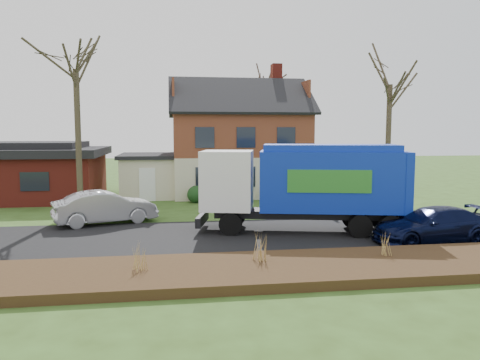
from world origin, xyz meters
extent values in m
plane|color=#304918|center=(0.00, 0.00, 0.00)|extent=(120.00, 120.00, 0.00)
cube|color=black|center=(0.00, 0.00, 0.01)|extent=(80.00, 7.00, 0.02)
cube|color=black|center=(0.00, -5.30, 0.15)|extent=(80.00, 3.50, 0.30)
cube|color=beige|center=(2.00, 14.00, 1.35)|extent=(9.00, 7.50, 2.70)
cube|color=#5C2F1A|center=(2.00, 14.00, 4.10)|extent=(9.00, 7.50, 2.80)
cube|color=maroon|center=(5.00, 15.00, 8.46)|extent=(0.70, 0.90, 1.60)
cube|color=beige|center=(-4.20, 13.50, 1.30)|extent=(3.50, 5.50, 2.60)
cube|color=black|center=(-4.20, 13.50, 2.72)|extent=(3.90, 5.90, 0.24)
cube|color=maroon|center=(-12.00, 13.00, 1.40)|extent=(9.00, 7.50, 2.80)
cube|color=black|center=(-12.00, 13.00, 3.05)|extent=(9.80, 8.20, 0.50)
cube|color=black|center=(-12.00, 13.00, 3.50)|extent=(7.00, 6.00, 0.40)
cylinder|color=black|center=(-0.25, 0.25, 0.49)|extent=(1.03, 0.54, 0.98)
cylinder|color=black|center=(0.19, 2.17, 0.49)|extent=(1.03, 0.54, 0.98)
cylinder|color=black|center=(4.98, -0.96, 0.49)|extent=(1.03, 0.54, 0.98)
cylinder|color=black|center=(5.43, 0.97, 0.49)|extent=(1.03, 0.54, 0.98)
cylinder|color=black|center=(6.18, -1.24, 0.49)|extent=(1.03, 0.54, 0.98)
cylinder|color=black|center=(6.62, 0.69, 0.49)|extent=(1.03, 0.54, 0.98)
cube|color=black|center=(3.19, 0.47, 0.80)|extent=(8.15, 2.93, 0.33)
cube|color=white|center=(-0.26, 1.26, 2.26)|extent=(2.64, 2.78, 2.54)
cube|color=black|center=(-1.27, 1.50, 2.40)|extent=(0.54, 2.04, 0.85)
cube|color=black|center=(-1.36, 1.52, 0.52)|extent=(0.76, 2.35, 0.42)
cube|color=#0D2AA5|center=(4.06, 0.27, 2.26)|extent=(6.32, 3.63, 2.54)
cube|color=#0D2AA5|center=(4.06, 0.27, 3.68)|extent=(5.98, 3.29, 0.28)
cube|color=#0D2AA5|center=(7.04, -0.42, 2.17)|extent=(0.86, 2.42, 2.73)
cube|color=#2A7C28|center=(3.65, -0.87, 2.36)|extent=(3.31, 0.80, 0.94)
cube|color=#2A7C28|center=(4.19, 1.46, 2.36)|extent=(3.31, 0.80, 0.94)
imported|color=#B1B3BA|center=(-5.83, 3.67, 0.78)|extent=(5.03, 3.17, 1.56)
imported|color=black|center=(7.48, -2.13, 0.70)|extent=(4.95, 2.34, 1.40)
cylinder|color=#433A28|center=(-7.68, 7.55, 3.85)|extent=(0.32, 0.32, 7.69)
cylinder|color=#453A29|center=(11.03, 9.22, 3.66)|extent=(0.33, 0.33, 7.32)
cylinder|color=#412F27|center=(5.31, 20.89, 4.09)|extent=(0.31, 0.31, 8.18)
cone|color=#AE8D4C|center=(-3.66, -5.34, 0.70)|extent=(0.04, 0.04, 0.81)
cone|color=#AE8D4C|center=(-3.79, -5.34, 0.70)|extent=(0.04, 0.04, 0.81)
cone|color=#AE8D4C|center=(-3.52, -5.34, 0.70)|extent=(0.04, 0.04, 0.81)
cone|color=#AE8D4C|center=(-3.66, -5.23, 0.70)|extent=(0.04, 0.04, 0.81)
cone|color=#AE8D4C|center=(-3.66, -5.45, 0.70)|extent=(0.04, 0.04, 0.81)
cone|color=#A08046|center=(0.04, -4.84, 0.78)|extent=(0.04, 0.04, 0.96)
cone|color=#A08046|center=(-0.12, -4.84, 0.78)|extent=(0.04, 0.04, 0.96)
cone|color=#A08046|center=(0.19, -4.84, 0.78)|extent=(0.04, 0.04, 0.96)
cone|color=#A08046|center=(0.04, -4.72, 0.78)|extent=(0.04, 0.04, 0.96)
cone|color=#A08046|center=(0.04, -4.96, 0.78)|extent=(0.04, 0.04, 0.96)
cone|color=#A9894A|center=(4.28, -4.72, 0.68)|extent=(0.04, 0.04, 0.75)
cone|color=#A9894A|center=(4.15, -4.72, 0.68)|extent=(0.04, 0.04, 0.75)
cone|color=#A9894A|center=(4.41, -4.72, 0.68)|extent=(0.04, 0.04, 0.75)
cone|color=#A9894A|center=(4.28, -4.61, 0.68)|extent=(0.04, 0.04, 0.75)
cone|color=#A9894A|center=(4.28, -4.82, 0.68)|extent=(0.04, 0.04, 0.75)
camera|label=1|loc=(-2.67, -18.98, 4.37)|focal=35.00mm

